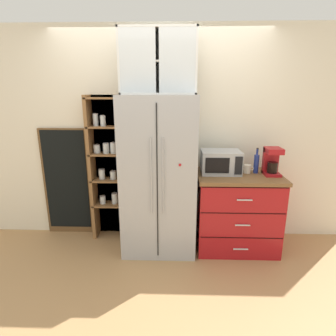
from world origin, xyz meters
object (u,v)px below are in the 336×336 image
object	(u,v)px
refrigerator	(159,175)
microwave	(221,162)
coffee_maker	(272,161)
mug_cream	(247,169)
chalkboard_menu	(67,182)
bottle_cobalt	(256,162)
bottle_clear	(238,163)

from	to	relation	value
refrigerator	microwave	bearing A→B (deg)	5.56
coffee_maker	mug_cream	world-z (taller)	coffee_maker
mug_cream	chalkboard_menu	bearing A→B (deg)	174.06
coffee_maker	mug_cream	bearing A→B (deg)	169.40
microwave	bottle_cobalt	world-z (taller)	bottle_cobalt
mug_cream	refrigerator	bearing A→B (deg)	-175.83
microwave	refrigerator	bearing A→B (deg)	-174.44
microwave	bottle_clear	xyz separation A→B (m)	(0.21, 0.05, -0.02)
bottle_cobalt	chalkboard_menu	bearing A→B (deg)	174.42
refrigerator	chalkboard_menu	bearing A→B (deg)	165.81
microwave	bottle_cobalt	bearing A→B (deg)	1.37
mug_cream	chalkboard_menu	xyz separation A→B (m)	(-2.21, 0.23, -0.26)
bottle_clear	bottle_cobalt	bearing A→B (deg)	-10.94
refrigerator	bottle_clear	bearing A→B (deg)	7.29
coffee_maker	bottle_clear	size ratio (longest dim) A/B	1.22
bottle_clear	chalkboard_menu	distance (m)	2.14
microwave	coffee_maker	xyz separation A→B (m)	(0.56, -0.04, 0.03)
refrigerator	bottle_clear	xyz separation A→B (m)	(0.91, 0.12, 0.13)
bottle_clear	chalkboard_menu	bearing A→B (deg)	174.93
coffee_maker	bottle_cobalt	bearing A→B (deg)	161.44
bottle_cobalt	refrigerator	bearing A→B (deg)	-175.98
chalkboard_menu	microwave	bearing A→B (deg)	-7.07
mug_cream	chalkboard_menu	world-z (taller)	chalkboard_menu
coffee_maker	chalkboard_menu	distance (m)	2.50
coffee_maker	chalkboard_menu	size ratio (longest dim) A/B	0.22
chalkboard_menu	coffee_maker	bearing A→B (deg)	-6.43
bottle_cobalt	chalkboard_menu	xyz separation A→B (m)	(-2.31, 0.23, -0.34)
refrigerator	coffee_maker	distance (m)	1.27
mug_cream	bottle_cobalt	bearing A→B (deg)	2.47
microwave	mug_cream	world-z (taller)	microwave
coffee_maker	bottle_clear	distance (m)	0.37
refrigerator	bottle_cobalt	xyz separation A→B (m)	(1.11, 0.08, 0.15)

